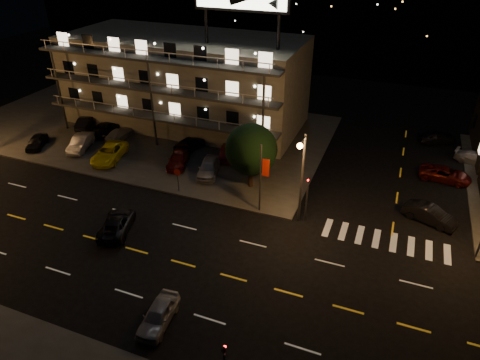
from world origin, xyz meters
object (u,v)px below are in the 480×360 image
(tree, at_px, (251,151))
(lot_car_7, at_px, (119,134))
(lot_car_2, at_px, (109,153))
(side_car_0, at_px, (430,214))
(lot_car_4, at_px, (209,167))
(road_car_west, at_px, (117,224))
(road_car_east, at_px, (158,315))

(tree, xyz_separation_m, lot_car_7, (-17.66, 4.24, -3.08))
(tree, relative_size, lot_car_2, 1.17)
(tree, height_order, side_car_0, tree)
(tree, xyz_separation_m, lot_car_4, (-4.59, 0.58, -2.93))
(lot_car_4, height_order, road_car_west, lot_car_4)
(lot_car_4, distance_m, road_car_west, 11.28)
(road_car_west, bearing_deg, lot_car_2, -69.88)
(road_car_east, relative_size, road_car_west, 0.83)
(lot_car_7, distance_m, road_car_west, 17.59)
(lot_car_2, relative_size, lot_car_4, 1.18)
(side_car_0, height_order, road_car_west, side_car_0)
(lot_car_4, distance_m, side_car_0, 20.40)
(lot_car_7, bearing_deg, lot_car_4, 162.41)
(tree, xyz_separation_m, lot_car_2, (-15.63, -0.37, -2.96))
(tree, bearing_deg, lot_car_4, 172.82)
(tree, bearing_deg, lot_car_2, -178.63)
(lot_car_2, distance_m, road_car_east, 23.20)
(lot_car_4, distance_m, road_car_east, 18.48)
(lot_car_4, bearing_deg, lot_car_2, 171.68)
(tree, xyz_separation_m, road_car_east, (0.30, -17.23, -3.18))
(tree, relative_size, lot_car_7, 1.48)
(side_car_0, bearing_deg, road_car_west, 135.73)
(lot_car_4, relative_size, road_car_east, 1.16)
(lot_car_2, relative_size, lot_car_7, 1.26)
(side_car_0, height_order, road_car_east, side_car_0)
(side_car_0, bearing_deg, lot_car_4, 110.73)
(lot_car_2, height_order, lot_car_7, lot_car_2)
(road_car_east, bearing_deg, lot_car_2, 127.93)
(side_car_0, xyz_separation_m, road_car_east, (-15.50, -17.50, -0.05))
(lot_car_2, relative_size, road_car_east, 1.36)
(tree, bearing_deg, road_car_east, -89.00)
(lot_car_7, bearing_deg, tree, 164.57)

